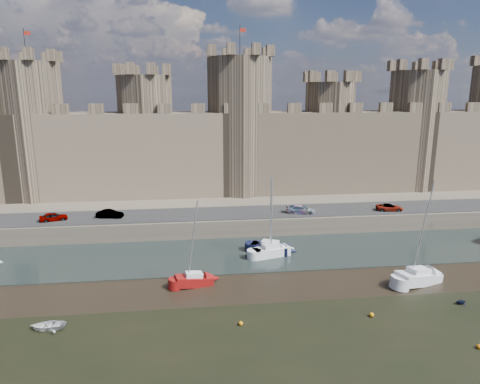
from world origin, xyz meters
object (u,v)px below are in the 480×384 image
(sailboat_1, at_px, (270,247))
(sailboat_4, at_px, (194,279))
(sailboat_5, at_px, (418,277))
(car_3, at_px, (390,207))
(car_0, at_px, (53,217))
(car_1, at_px, (110,214))
(car_2, at_px, (301,209))
(sailboat_2, at_px, (271,250))

(sailboat_1, xyz_separation_m, sailboat_4, (-9.70, -8.22, -0.07))
(sailboat_5, bearing_deg, car_3, 54.05)
(car_0, height_order, sailboat_5, sailboat_5)
(car_1, height_order, car_3, car_1)
(sailboat_1, bearing_deg, car_2, 78.56)
(car_3, distance_m, sailboat_4, 33.86)
(car_2, height_order, sailboat_2, sailboat_2)
(car_3, xyz_separation_m, sailboat_2, (-19.82, -9.57, -2.24))
(sailboat_2, xyz_separation_m, sailboat_5, (14.05, -9.42, -0.00))
(car_2, distance_m, sailboat_5, 20.84)
(sailboat_1, distance_m, sailboat_2, 1.18)
(car_1, height_order, sailboat_1, sailboat_1)
(car_3, bearing_deg, car_0, 98.28)
(car_1, relative_size, sailboat_2, 0.37)
(sailboat_2, relative_size, sailboat_4, 1.07)
(car_2, height_order, sailboat_1, sailboat_1)
(car_3, height_order, sailboat_1, sailboat_1)
(sailboat_4, distance_m, sailboat_5, 23.76)
(sailboat_5, bearing_deg, sailboat_1, 123.74)
(car_1, height_order, sailboat_5, sailboat_5)
(sailboat_1, bearing_deg, sailboat_5, -12.94)
(car_0, relative_size, car_1, 0.98)
(car_2, bearing_deg, sailboat_4, 151.54)
(car_3, relative_size, sailboat_5, 0.35)
(car_0, distance_m, sailboat_5, 46.93)
(car_3, bearing_deg, sailboat_4, 128.50)
(car_2, height_order, car_3, car_2)
(sailboat_4, bearing_deg, sailboat_1, 27.62)
(car_3, height_order, sailboat_2, sailboat_2)
(sailboat_2, xyz_separation_m, sailboat_4, (-9.60, -7.04, -0.10))
(sailboat_2, relative_size, sailboat_5, 0.88)
(car_2, bearing_deg, sailboat_5, -143.09)
(car_3, xyz_separation_m, sailboat_1, (-19.72, -8.40, -2.27))
(sailboat_2, height_order, sailboat_5, sailboat_5)
(sailboat_4, bearing_deg, sailboat_2, 23.63)
(car_0, distance_m, car_1, 7.47)
(car_1, height_order, sailboat_2, sailboat_2)
(sailboat_2, distance_m, sailboat_5, 16.91)
(sailboat_2, bearing_deg, car_1, 137.76)
(car_3, bearing_deg, sailboat_1, 122.11)
(car_2, xyz_separation_m, sailboat_5, (7.76, -19.20, -2.32))
(car_0, height_order, sailboat_2, sailboat_2)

